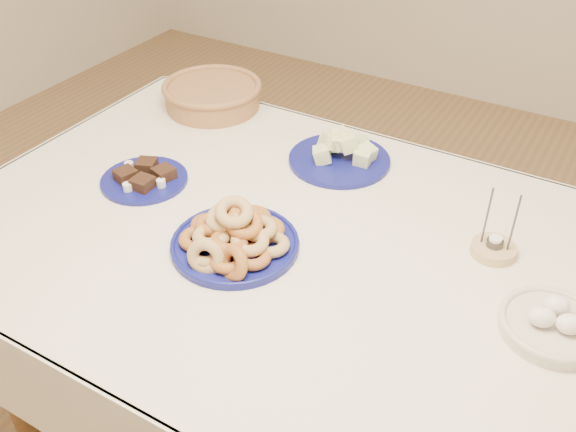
{
  "coord_description": "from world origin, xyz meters",
  "views": [
    {
      "loc": [
        0.57,
        -1.01,
        1.67
      ],
      "look_at": [
        0.0,
        -0.05,
        0.85
      ],
      "focal_mm": 40.0,
      "sensor_mm": 36.0,
      "label": 1
    }
  ],
  "objects_px": {
    "wicker_basket": "(212,94)",
    "egg_bowl": "(553,324)",
    "brownie_plate": "(144,178)",
    "melon_plate": "(341,152)",
    "donut_platter": "(234,238)",
    "candle_holder": "(494,248)",
    "dining_table": "(299,274)"
  },
  "relations": [
    {
      "from": "dining_table",
      "to": "egg_bowl",
      "type": "xyz_separation_m",
      "value": [
        0.56,
        -0.0,
        0.13
      ]
    },
    {
      "from": "wicker_basket",
      "to": "melon_plate",
      "type": "bearing_deg",
      "value": -10.31
    },
    {
      "from": "egg_bowl",
      "to": "melon_plate",
      "type": "bearing_deg",
      "value": 150.53
    },
    {
      "from": "dining_table",
      "to": "melon_plate",
      "type": "xyz_separation_m",
      "value": [
        -0.07,
        0.36,
        0.13
      ]
    },
    {
      "from": "dining_table",
      "to": "brownie_plate",
      "type": "relative_size",
      "value": 7.32
    },
    {
      "from": "wicker_basket",
      "to": "dining_table",
      "type": "bearing_deg",
      "value": -38.27
    },
    {
      "from": "wicker_basket",
      "to": "egg_bowl",
      "type": "relative_size",
      "value": 1.5
    },
    {
      "from": "candle_holder",
      "to": "wicker_basket",
      "type": "bearing_deg",
      "value": 164.39
    },
    {
      "from": "donut_platter",
      "to": "melon_plate",
      "type": "height_order",
      "value": "donut_platter"
    },
    {
      "from": "donut_platter",
      "to": "candle_holder",
      "type": "xyz_separation_m",
      "value": [
        0.51,
        0.28,
        -0.02
      ]
    },
    {
      "from": "wicker_basket",
      "to": "candle_holder",
      "type": "relative_size",
      "value": 2.37
    },
    {
      "from": "candle_holder",
      "to": "egg_bowl",
      "type": "distance_m",
      "value": 0.24
    },
    {
      "from": "brownie_plate",
      "to": "wicker_basket",
      "type": "distance_m",
      "value": 0.45
    },
    {
      "from": "melon_plate",
      "to": "donut_platter",
      "type": "bearing_deg",
      "value": -94.28
    },
    {
      "from": "dining_table",
      "to": "melon_plate",
      "type": "bearing_deg",
      "value": 101.81
    },
    {
      "from": "candle_holder",
      "to": "egg_bowl",
      "type": "height_order",
      "value": "candle_holder"
    },
    {
      "from": "dining_table",
      "to": "egg_bowl",
      "type": "bearing_deg",
      "value": -0.28
    },
    {
      "from": "egg_bowl",
      "to": "donut_platter",
      "type": "bearing_deg",
      "value": -171.47
    },
    {
      "from": "melon_plate",
      "to": "brownie_plate",
      "type": "relative_size",
      "value": 1.39
    },
    {
      "from": "donut_platter",
      "to": "wicker_basket",
      "type": "distance_m",
      "value": 0.72
    },
    {
      "from": "candle_holder",
      "to": "egg_bowl",
      "type": "bearing_deg",
      "value": -47.52
    },
    {
      "from": "melon_plate",
      "to": "brownie_plate",
      "type": "bearing_deg",
      "value": -138.22
    },
    {
      "from": "wicker_basket",
      "to": "egg_bowl",
      "type": "bearing_deg",
      "value": -21.71
    },
    {
      "from": "melon_plate",
      "to": "candle_holder",
      "type": "relative_size",
      "value": 1.95
    },
    {
      "from": "candle_holder",
      "to": "melon_plate",
      "type": "bearing_deg",
      "value": 159.14
    },
    {
      "from": "donut_platter",
      "to": "egg_bowl",
      "type": "xyz_separation_m",
      "value": [
        0.67,
        0.1,
        -0.01
      ]
    },
    {
      "from": "donut_platter",
      "to": "egg_bowl",
      "type": "height_order",
      "value": "donut_platter"
    },
    {
      "from": "melon_plate",
      "to": "wicker_basket",
      "type": "height_order",
      "value": "melon_plate"
    },
    {
      "from": "brownie_plate",
      "to": "wicker_basket",
      "type": "xyz_separation_m",
      "value": [
        -0.1,
        0.44,
        0.03
      ]
    },
    {
      "from": "dining_table",
      "to": "egg_bowl",
      "type": "distance_m",
      "value": 0.58
    },
    {
      "from": "dining_table",
      "to": "donut_platter",
      "type": "distance_m",
      "value": 0.2
    },
    {
      "from": "donut_platter",
      "to": "melon_plate",
      "type": "distance_m",
      "value": 0.46
    }
  ]
}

